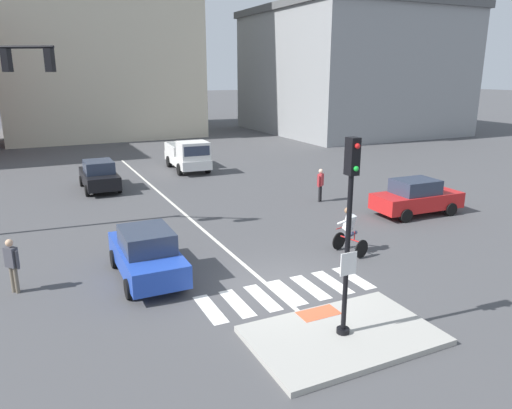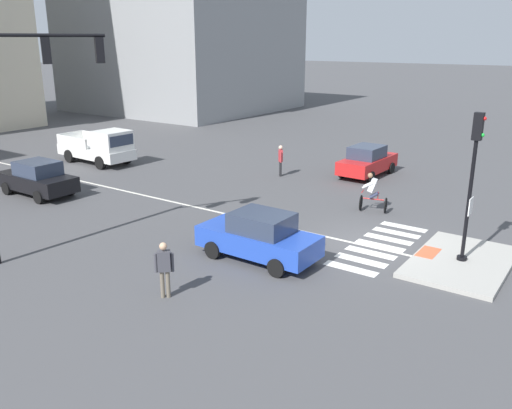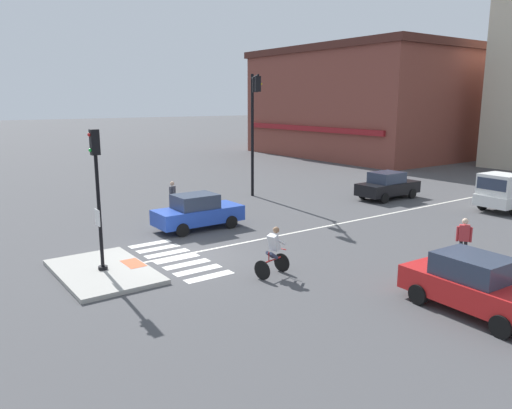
{
  "view_description": "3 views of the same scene",
  "coord_description": "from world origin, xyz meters",
  "px_view_note": "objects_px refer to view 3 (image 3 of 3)",
  "views": [
    {
      "loc": [
        -6.45,
        -11.86,
        6.33
      ],
      "look_at": [
        1.23,
        4.22,
        1.39
      ],
      "focal_mm": 33.73,
      "sensor_mm": 36.0,
      "label": 1
    },
    {
      "loc": [
        -17.04,
        -6.97,
        7.04
      ],
      "look_at": [
        -0.79,
        4.36,
        0.88
      ],
      "focal_mm": 37.34,
      "sensor_mm": 36.0,
      "label": 2
    },
    {
      "loc": [
        16.32,
        -8.56,
        5.86
      ],
      "look_at": [
        0.4,
        2.92,
        1.74
      ],
      "focal_mm": 34.89,
      "sensor_mm": 36.0,
      "label": 3
    }
  ],
  "objects_px": {
    "car_blue_westbound_near": "(198,212)",
    "car_black_westbound_distant": "(388,186)",
    "pedestrian_waiting_far_side": "(464,237)",
    "signal_pole": "(97,187)",
    "car_red_cross_right": "(475,285)",
    "pickup_truck_white_eastbound_distant": "(512,193)",
    "traffic_light_mast": "(254,115)",
    "pedestrian_at_curb_left": "(173,194)",
    "cyclist": "(273,251)"
  },
  "relations": [
    {
      "from": "car_blue_westbound_near",
      "to": "car_black_westbound_distant",
      "type": "bearing_deg",
      "value": 88.27
    },
    {
      "from": "car_blue_westbound_near",
      "to": "pedestrian_waiting_far_side",
      "type": "bearing_deg",
      "value": 28.79
    },
    {
      "from": "signal_pole",
      "to": "pedestrian_waiting_far_side",
      "type": "relative_size",
      "value": 2.87
    },
    {
      "from": "car_blue_westbound_near",
      "to": "car_black_westbound_distant",
      "type": "relative_size",
      "value": 1.0
    },
    {
      "from": "car_red_cross_right",
      "to": "pickup_truck_white_eastbound_distant",
      "type": "distance_m",
      "value": 15.36
    },
    {
      "from": "traffic_light_mast",
      "to": "pickup_truck_white_eastbound_distant",
      "type": "bearing_deg",
      "value": 41.7
    },
    {
      "from": "car_black_westbound_distant",
      "to": "traffic_light_mast",
      "type": "bearing_deg",
      "value": -124.61
    },
    {
      "from": "pedestrian_at_curb_left",
      "to": "car_blue_westbound_near",
      "type": "bearing_deg",
      "value": -9.29
    },
    {
      "from": "signal_pole",
      "to": "car_black_westbound_distant",
      "type": "bearing_deg",
      "value": 99.4
    },
    {
      "from": "car_red_cross_right",
      "to": "pedestrian_waiting_far_side",
      "type": "distance_m",
      "value": 4.66
    },
    {
      "from": "traffic_light_mast",
      "to": "car_blue_westbound_near",
      "type": "height_order",
      "value": "traffic_light_mast"
    },
    {
      "from": "car_red_cross_right",
      "to": "pedestrian_waiting_far_side",
      "type": "relative_size",
      "value": 2.49
    },
    {
      "from": "car_blue_westbound_near",
      "to": "car_red_cross_right",
      "type": "relative_size",
      "value": 0.99
    },
    {
      "from": "car_red_cross_right",
      "to": "car_black_westbound_distant",
      "type": "distance_m",
      "value": 16.65
    },
    {
      "from": "pedestrian_waiting_far_side",
      "to": "pedestrian_at_curb_left",
      "type": "bearing_deg",
      "value": -160.52
    },
    {
      "from": "signal_pole",
      "to": "cyclist",
      "type": "height_order",
      "value": "signal_pole"
    },
    {
      "from": "traffic_light_mast",
      "to": "car_red_cross_right",
      "type": "height_order",
      "value": "traffic_light_mast"
    },
    {
      "from": "traffic_light_mast",
      "to": "pickup_truck_white_eastbound_distant",
      "type": "distance_m",
      "value": 14.86
    },
    {
      "from": "signal_pole",
      "to": "pedestrian_waiting_far_side",
      "type": "xyz_separation_m",
      "value": [
        6.55,
        11.18,
        -2.05
      ]
    },
    {
      "from": "pedestrian_waiting_far_side",
      "to": "car_red_cross_right",
      "type": "bearing_deg",
      "value": -54.41
    },
    {
      "from": "signal_pole",
      "to": "pedestrian_at_curb_left",
      "type": "xyz_separation_m",
      "value": [
        -7.26,
        6.3,
        -2.05
      ]
    },
    {
      "from": "traffic_light_mast",
      "to": "car_blue_westbound_near",
      "type": "relative_size",
      "value": 1.8
    },
    {
      "from": "traffic_light_mast",
      "to": "pedestrian_at_curb_left",
      "type": "bearing_deg",
      "value": -85.75
    },
    {
      "from": "pickup_truck_white_eastbound_distant",
      "to": "pedestrian_waiting_far_side",
      "type": "distance_m",
      "value": 10.83
    },
    {
      "from": "car_black_westbound_distant",
      "to": "car_blue_westbound_near",
      "type": "bearing_deg",
      "value": -91.73
    },
    {
      "from": "traffic_light_mast",
      "to": "car_red_cross_right",
      "type": "xyz_separation_m",
      "value": [
        16.94,
        -4.51,
        -4.22
      ]
    },
    {
      "from": "cyclist",
      "to": "car_black_westbound_distant",
      "type": "bearing_deg",
      "value": 115.55
    },
    {
      "from": "car_black_westbound_distant",
      "to": "pedestrian_waiting_far_side",
      "type": "bearing_deg",
      "value": -37.5
    },
    {
      "from": "pickup_truck_white_eastbound_distant",
      "to": "pedestrian_at_curb_left",
      "type": "distance_m",
      "value": 18.27
    },
    {
      "from": "signal_pole",
      "to": "car_blue_westbound_near",
      "type": "height_order",
      "value": "signal_pole"
    },
    {
      "from": "car_red_cross_right",
      "to": "car_black_westbound_distant",
      "type": "xyz_separation_m",
      "value": [
        -12.34,
        11.18,
        0.0
      ]
    },
    {
      "from": "car_red_cross_right",
      "to": "pickup_truck_white_eastbound_distant",
      "type": "bearing_deg",
      "value": 114.08
    },
    {
      "from": "signal_pole",
      "to": "car_blue_westbound_near",
      "type": "relative_size",
      "value": 1.17
    },
    {
      "from": "signal_pole",
      "to": "car_red_cross_right",
      "type": "height_order",
      "value": "signal_pole"
    },
    {
      "from": "car_red_cross_right",
      "to": "pickup_truck_white_eastbound_distant",
      "type": "height_order",
      "value": "pickup_truck_white_eastbound_distant"
    },
    {
      "from": "car_red_cross_right",
      "to": "car_black_westbound_distant",
      "type": "height_order",
      "value": "same"
    },
    {
      "from": "signal_pole",
      "to": "car_black_westbound_distant",
      "type": "height_order",
      "value": "signal_pole"
    },
    {
      "from": "car_blue_westbound_near",
      "to": "pedestrian_waiting_far_side",
      "type": "xyz_separation_m",
      "value": [
        10.02,
        5.5,
        0.17
      ]
    },
    {
      "from": "signal_pole",
      "to": "pickup_truck_white_eastbound_distant",
      "type": "distance_m",
      "value": 21.72
    },
    {
      "from": "pickup_truck_white_eastbound_distant",
      "to": "pedestrian_at_curb_left",
      "type": "xyz_separation_m",
      "value": [
        -10.26,
        -15.12,
        0.0
      ]
    },
    {
      "from": "cyclist",
      "to": "car_blue_westbound_near",
      "type": "bearing_deg",
      "value": 171.93
    },
    {
      "from": "car_blue_westbound_near",
      "to": "pedestrian_waiting_far_side",
      "type": "relative_size",
      "value": 2.46
    },
    {
      "from": "car_black_westbound_distant",
      "to": "pickup_truck_white_eastbound_distant",
      "type": "relative_size",
      "value": 0.79
    },
    {
      "from": "pedestrian_waiting_far_side",
      "to": "traffic_light_mast",
      "type": "bearing_deg",
      "value": 177.09
    },
    {
      "from": "car_blue_westbound_near",
      "to": "car_black_westbound_distant",
      "type": "xyz_separation_m",
      "value": [
        0.39,
        12.89,
        0.0
      ]
    },
    {
      "from": "cyclist",
      "to": "car_red_cross_right",
      "type": "bearing_deg",
      "value": 25.43
    },
    {
      "from": "car_blue_westbound_near",
      "to": "traffic_light_mast",
      "type": "bearing_deg",
      "value": 124.06
    },
    {
      "from": "cyclist",
      "to": "pedestrian_waiting_far_side",
      "type": "bearing_deg",
      "value": 65.31
    },
    {
      "from": "signal_pole",
      "to": "cyclist",
      "type": "bearing_deg",
      "value": 52.71
    },
    {
      "from": "car_blue_westbound_near",
      "to": "pedestrian_at_curb_left",
      "type": "relative_size",
      "value": 2.46
    }
  ]
}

